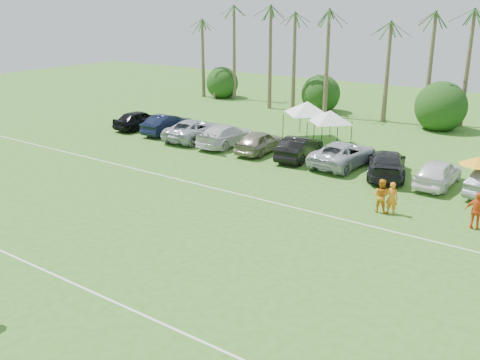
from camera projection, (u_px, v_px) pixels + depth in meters
The scene contains 26 objects.
field_lines at pixel (143, 221), 26.58m from camera, with size 80.00×12.10×0.01m.
palm_tree_0 at pixel (192, 30), 59.52m from camera, with size 2.40×2.40×8.90m.
palm_tree_1 at pixel (228, 22), 56.49m from camera, with size 2.40×2.40×9.90m.
palm_tree_2 at pixel (268, 15), 53.47m from camera, with size 2.40×2.40×10.90m.
palm_tree_3 at pixel (304, 6), 50.99m from camera, with size 2.40×2.40×11.90m.
palm_tree_4 at pixel (340, 35), 49.60m from camera, with size 2.40×2.40×8.90m.
palm_tree_5 at pixel (382, 26), 47.12m from camera, with size 2.40×2.40×9.90m.
palm_tree_6 at pixel (429, 17), 44.65m from camera, with size 2.40×2.40×10.90m.
bush_tree_0 at pixel (220, 82), 60.44m from camera, with size 4.00×4.00×4.00m.
bush_tree_1 at pixel (323, 93), 53.27m from camera, with size 4.00×4.00×4.00m.
bush_tree_2 at pixel (446, 106), 46.66m from camera, with size 4.00×4.00×4.00m.
sideline_player_a at pixel (392, 198), 27.27m from camera, with size 0.63×0.41×1.72m, color orange.
sideline_player_b at pixel (381, 196), 27.51m from camera, with size 0.87×0.68×1.80m, color orange.
sideline_player_c at pixel (477, 211), 25.40m from camera, with size 1.08×0.45×1.85m, color #EF561A.
canopy_tent_left at pixel (308, 101), 42.00m from camera, with size 4.26×4.26×3.45m.
canopy_tent_right at pixel (331, 110), 39.90m from camera, with size 3.87×3.87×3.14m.
market_umbrella at pixel (478, 161), 29.40m from camera, with size 2.07×2.07×2.30m.
parked_car_0 at pixel (139, 120), 45.80m from camera, with size 1.91×4.75×1.62m, color black.
parked_car_1 at pixel (167, 124), 44.12m from camera, with size 1.71×4.92×1.62m, color black.
parked_car_2 at pixel (195, 130), 42.19m from camera, with size 2.69×5.83×1.62m, color #B0B4BC.
parked_car_3 at pixel (226, 135), 40.41m from camera, with size 2.27×5.58×1.62m, color silver.
parked_car_4 at pixel (260, 142), 38.53m from camera, with size 1.91×4.75×1.62m, color gray.
parked_car_5 at pixel (299, 148), 36.93m from camera, with size 1.71×4.92×1.62m, color black.
parked_car_6 at pixel (343, 154), 35.43m from camera, with size 2.69×5.83×1.62m, color #B4B7BF.
parked_car_7 at pixel (387, 163), 33.33m from camera, with size 2.27×5.58×1.62m, color black.
parked_car_8 at pixel (438, 173), 31.53m from camera, with size 1.91×4.75×1.62m, color white.
Camera 1 is at (18.21, -9.20, 10.34)m, focal length 40.00 mm.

